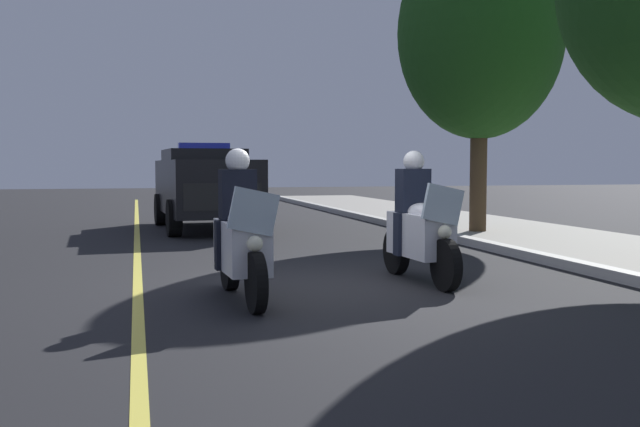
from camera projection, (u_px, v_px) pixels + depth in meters
The scene contains 7 objects.
ground_plane at pixel (327, 287), 9.09m from camera, with size 80.00×80.00×0.00m, color black.
curb_strip at pixel (595, 270), 10.03m from camera, with size 48.00×0.24×0.15m, color #B7B5AD.
lane_stripe_center at pixel (138, 295), 8.52m from camera, with size 48.00×0.12×0.01m, color #E0D14C.
police_motorcycle_lead_left at pixel (241, 239), 8.13m from camera, with size 2.14×0.60×1.72m.
police_motorcycle_lead_right at pixel (419, 229), 9.43m from camera, with size 2.14×0.60×1.72m.
police_suv at pixel (205, 185), 17.11m from camera, with size 5.00×2.29×2.05m.
tree_far_back at pixel (480, 33), 15.38m from camera, with size 3.53×3.53×6.51m.
Camera 1 is at (8.70, -2.31, 1.53)m, focal length 40.59 mm.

